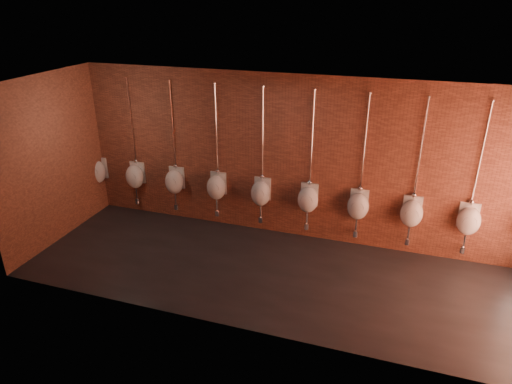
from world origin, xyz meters
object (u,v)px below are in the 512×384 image
at_px(urinal_0, 97,171).
at_px(urinal_1, 135,176).
at_px(urinal_8, 469,220).
at_px(urinal_4, 261,192).
at_px(urinal_5, 308,199).
at_px(urinal_6, 358,205).
at_px(urinal_2, 175,181).
at_px(urinal_7, 412,212).
at_px(urinal_3, 216,186).

height_order(urinal_0, urinal_1, same).
bearing_deg(urinal_0, urinal_8, 0.00).
height_order(urinal_4, urinal_5, same).
bearing_deg(urinal_8, urinal_4, 180.00).
bearing_deg(urinal_1, urinal_6, 0.00).
bearing_deg(urinal_5, urinal_8, 0.00).
relative_size(urinal_2, urinal_4, 1.00).
distance_m(urinal_2, urinal_5, 2.84).
xyz_separation_m(urinal_0, urinal_6, (5.68, 0.00, 0.00)).
height_order(urinal_1, urinal_7, same).
bearing_deg(urinal_2, urinal_7, 0.00).
bearing_deg(urinal_7, urinal_5, 180.00).
bearing_deg(urinal_7, urinal_6, 180.00).
height_order(urinal_2, urinal_4, same).
bearing_deg(urinal_2, urinal_5, 0.00).
height_order(urinal_0, urinal_2, same).
height_order(urinal_0, urinal_3, same).
height_order(urinal_3, urinal_8, same).
height_order(urinal_0, urinal_5, same).
xyz_separation_m(urinal_2, urinal_6, (3.78, 0.00, 0.00)).
bearing_deg(urinal_0, urinal_5, 0.00).
bearing_deg(urinal_4, urinal_3, 180.00).
height_order(urinal_0, urinal_4, same).
xyz_separation_m(urinal_4, urinal_7, (2.84, 0.00, 0.00)).
xyz_separation_m(urinal_7, urinal_8, (0.95, 0.00, 0.00)).
distance_m(urinal_0, urinal_3, 2.84).
distance_m(urinal_0, urinal_6, 5.68).
distance_m(urinal_5, urinal_8, 2.84).
relative_size(urinal_0, urinal_8, 1.00).
distance_m(urinal_2, urinal_6, 3.78).
bearing_deg(urinal_4, urinal_0, 180.00).
relative_size(urinal_3, urinal_7, 1.00).
relative_size(urinal_1, urinal_6, 1.00).
distance_m(urinal_6, urinal_8, 1.89).
distance_m(urinal_1, urinal_2, 0.95).
distance_m(urinal_3, urinal_6, 2.84).
bearing_deg(urinal_8, urinal_2, 180.00).
height_order(urinal_4, urinal_8, same).
relative_size(urinal_2, urinal_5, 1.00).
distance_m(urinal_1, urinal_8, 6.62).
xyz_separation_m(urinal_0, urinal_2, (1.89, 0.00, 0.00)).
xyz_separation_m(urinal_5, urinal_7, (1.89, 0.00, 0.00)).
xyz_separation_m(urinal_0, urinal_8, (7.57, 0.00, 0.00)).
relative_size(urinal_0, urinal_2, 1.00).
bearing_deg(urinal_5, urinal_4, 180.00).
xyz_separation_m(urinal_1, urinal_3, (1.89, 0.00, 0.00)).
bearing_deg(urinal_3, urinal_2, 180.00).
relative_size(urinal_3, urinal_4, 1.00).
height_order(urinal_1, urinal_5, same).
distance_m(urinal_3, urinal_8, 4.73).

